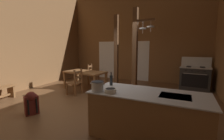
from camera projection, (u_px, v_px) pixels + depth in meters
name	position (u px, v px, depth m)	size (l,w,h in m)	color
ground_plane	(95.00, 107.00, 4.64)	(7.90, 9.02, 0.10)	brown
wall_back	(135.00, 36.00, 8.08)	(7.90, 0.14, 4.59)	brown
wall_left	(10.00, 32.00, 5.77)	(0.14, 9.02, 4.59)	brown
glazed_door_back_left	(107.00, 60.00, 8.84)	(1.00, 0.01, 2.05)	white
glazed_panel_back_right	(141.00, 61.00, 8.05)	(0.84, 0.01, 2.05)	white
kitchen_island	(147.00, 115.00, 2.97)	(2.19, 1.02, 0.88)	brown
stove_range	(195.00, 78.00, 6.44)	(1.20, 0.90, 1.32)	#313131
support_post_with_pot_rack	(136.00, 52.00, 4.93)	(0.68, 0.27, 2.94)	brown
support_post_center	(116.00, 54.00, 6.01)	(0.14, 0.14, 2.94)	brown
dining_table	(85.00, 73.00, 6.46)	(1.79, 1.08, 0.74)	brown
ladderback_chair_near_window	(75.00, 82.00, 5.71)	(0.46, 0.46, 0.95)	brown
ladderback_chair_by_post	(93.00, 75.00, 7.36)	(0.50, 0.50, 0.95)	brown
backpack	(31.00, 102.00, 4.02)	(0.38, 0.39, 0.60)	maroon
stockpot_on_counter	(98.00, 86.00, 3.00)	(0.31, 0.24, 0.19)	silver
mixing_bowl_on_counter	(110.00, 91.00, 2.90)	(0.22, 0.22, 0.08)	silver
bottle_tall_on_counter	(111.00, 80.00, 3.46)	(0.07, 0.07, 0.30)	#1E2328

